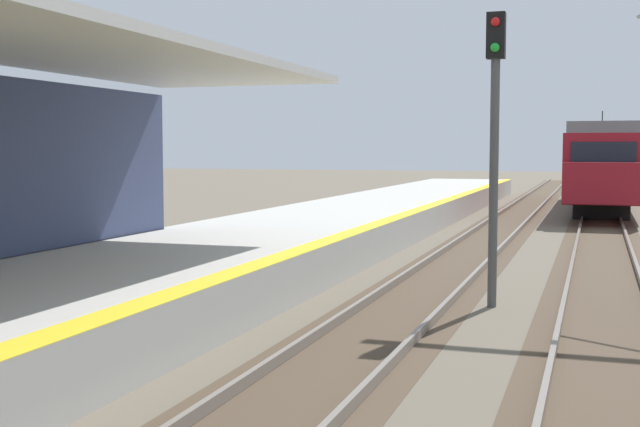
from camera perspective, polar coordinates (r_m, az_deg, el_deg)
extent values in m
cube|color=#B7B5AD|center=(15.64, -10.85, -4.36)|extent=(5.00, 80.00, 0.90)
cube|color=yellow|center=(14.62, -3.14, -3.11)|extent=(0.50, 80.00, 0.01)
cube|color=#4C3D2D|center=(17.99, 8.02, -4.61)|extent=(2.34, 120.00, 0.01)
cube|color=slate|center=(18.12, 5.77, -4.27)|extent=(0.08, 120.00, 0.15)
cube|color=slate|center=(17.86, 10.30, -4.45)|extent=(0.08, 120.00, 0.15)
cube|color=#4C3D2D|center=(17.71, 18.95, -4.96)|extent=(2.34, 120.00, 0.01)
cube|color=slate|center=(17.70, 16.61, -4.64)|extent=(0.08, 120.00, 0.15)
cube|color=maroon|center=(41.61, 18.72, 3.18)|extent=(2.90, 18.00, 2.70)
cube|color=slate|center=(41.61, 18.78, 5.34)|extent=(2.67, 18.00, 0.44)
cube|color=black|center=(32.58, 18.82, 3.60)|extent=(2.32, 0.06, 1.21)
cube|color=maroon|center=(31.82, 18.79, 2.00)|extent=(2.78, 1.60, 1.49)
cube|color=black|center=(41.64, 20.75, 3.68)|extent=(0.04, 15.84, 0.86)
cylinder|color=#333333|center=(45.23, 18.77, 6.10)|extent=(0.06, 0.06, 0.90)
cube|color=black|center=(35.84, 18.70, 0.27)|extent=(2.17, 2.20, 0.72)
cube|color=black|center=(47.51, 18.63, 1.24)|extent=(2.17, 2.20, 0.72)
cylinder|color=#4C4C4C|center=(15.07, 11.81, 1.98)|extent=(0.16, 0.16, 4.40)
cube|color=black|center=(15.18, 11.97, 11.83)|extent=(0.32, 0.24, 0.80)
sphere|color=red|center=(15.08, 11.92, 12.73)|extent=(0.16, 0.16, 0.16)
sphere|color=green|center=(15.02, 11.89, 11.07)|extent=(0.16, 0.16, 0.16)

